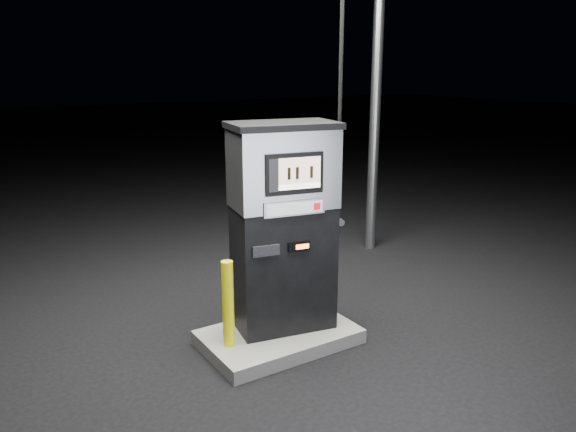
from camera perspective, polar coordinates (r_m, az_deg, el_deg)
ground at (r=6.20m, az=-0.93°, el=-12.79°), size 80.00×80.00×0.00m
pump_island at (r=6.16m, az=-0.94°, el=-12.17°), size 1.60×1.00×0.15m
fuel_dispenser at (r=5.86m, az=-0.45°, el=-0.96°), size 1.26×0.85×4.56m
bollard_left at (r=5.69m, az=-6.11°, el=-8.85°), size 0.15×0.15×0.89m
bollard_right at (r=6.32m, az=2.63°, el=-5.79°), size 0.15×0.15×1.00m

